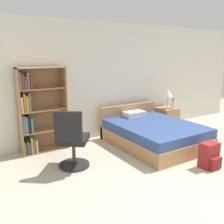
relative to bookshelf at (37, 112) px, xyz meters
name	(u,v)px	position (x,y,z in m)	size (l,w,h in m)	color
ground_plane	(222,200)	(1.58, -3.02, -0.81)	(14.00, 14.00, 0.00)	#BCB29E
wall_back	(102,81)	(1.58, 0.21, 0.49)	(9.00, 0.06, 2.60)	silver
bookshelf	(37,112)	(0.00, 0.00, 0.00)	(0.92, 0.30, 1.67)	#AD7F51
bed	(153,133)	(2.20, -0.90, -0.57)	(1.55, 1.96, 0.73)	#AD7F51
office_chair	(72,141)	(0.27, -1.07, -0.33)	(0.71, 0.72, 1.04)	#232326
nightstand	(167,118)	(3.33, -0.16, -0.55)	(0.49, 0.50, 0.54)	#AD7F51
table_lamp	(168,93)	(3.28, -0.20, 0.12)	(0.25, 0.25, 0.51)	tan
water_bottle	(173,104)	(3.41, -0.28, -0.16)	(0.08, 0.08, 0.25)	silver
backpack_red	(210,156)	(2.27, -2.28, -0.61)	(0.31, 0.29, 0.44)	maroon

